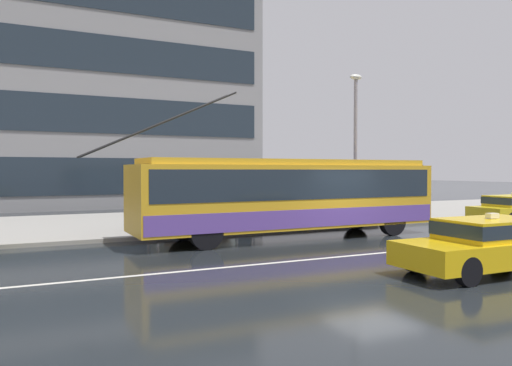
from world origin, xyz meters
name	(u,v)px	position (x,y,z in m)	size (l,w,h in m)	color
ground_plane	(371,246)	(0.00, 0.00, 0.00)	(160.00, 160.00, 0.00)	#202428
sidewalk_slab	(249,218)	(0.00, 9.28, 0.07)	(80.00, 10.00, 0.14)	gray
lane_centre_line	(397,251)	(0.00, -1.20, 0.00)	(72.00, 0.14, 0.01)	silver
trolleybus	(290,195)	(-1.45, 2.68, 1.53)	(12.58, 2.63, 4.95)	gold
taxi_oncoming_near	(489,243)	(-0.15, -4.42, 0.70)	(4.42, 1.81, 1.39)	gold
bus_shelter	(198,180)	(-3.53, 6.47, 2.01)	(4.16, 1.84, 2.45)	gray
pedestrian_at_shelter	(352,185)	(3.05, 5.08, 1.76)	(1.53, 1.53, 1.98)	#292D47
pedestrian_approaching_curb	(199,188)	(-3.74, 5.79, 1.70)	(1.33, 1.33, 1.99)	black
street_lamp	(356,134)	(3.31, 5.20, 3.98)	(0.60, 0.32, 6.47)	gray
office_tower_corner_left	(84,16)	(-5.93, 24.00, 13.22)	(22.56, 11.83, 26.42)	gray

